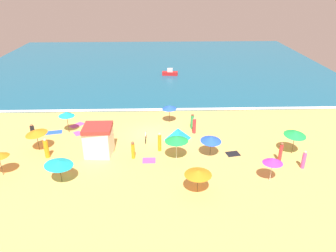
{
  "coord_description": "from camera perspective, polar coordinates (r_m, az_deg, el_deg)",
  "views": [
    {
      "loc": [
        0.84,
        -28.41,
        14.23
      ],
      "look_at": [
        1.73,
        0.19,
        0.8
      ],
      "focal_mm": 33.92,
      "sensor_mm": 36.0,
      "label": 1
    }
  ],
  "objects": [
    {
      "name": "beach_umbrella_6",
      "position": [
        29.63,
        21.91,
        -1.24
      ],
      "size": [
        2.4,
        2.42,
        2.27
      ],
      "color": "#4C3823",
      "rests_on": "ground_plane"
    },
    {
      "name": "beach_tent",
      "position": [
        30.57,
        1.77,
        -1.38
      ],
      "size": [
        2.25,
        2.28,
        1.17
      ],
      "color": "#1999D8",
      "rests_on": "ground_plane"
    },
    {
      "name": "beach_umbrella_4",
      "position": [
        27.51,
        7.75,
        -2.29
      ],
      "size": [
        2.21,
        2.23,
        1.95
      ],
      "color": "#4C3823",
      "rests_on": "ground_plane"
    },
    {
      "name": "beach_umbrella_5",
      "position": [
        32.93,
        -17.79,
        2.07
      ],
      "size": [
        1.86,
        1.85,
        2.25
      ],
      "color": "#4C3823",
      "rests_on": "ground_plane"
    },
    {
      "name": "parked_bicycle",
      "position": [
        30.47,
        -4.0,
        -1.96
      ],
      "size": [
        0.08,
        1.82,
        0.76
      ],
      "color": "black",
      "rests_on": "ground_plane"
    },
    {
      "name": "beach_towel_0",
      "position": [
        33.16,
        -15.92,
        -1.3
      ],
      "size": [
        1.13,
        1.27,
        0.01
      ],
      "color": "#D84CA5",
      "rests_on": "ground_plane"
    },
    {
      "name": "beach_towel_4",
      "position": [
        27.39,
        -3.43,
        -6.2
      ],
      "size": [
        1.12,
        0.97,
        0.01
      ],
      "color": "#D84CA5",
      "rests_on": "ground_plane"
    },
    {
      "name": "beachgoer_0",
      "position": [
        29.34,
        -21.02,
        -3.8
      ],
      "size": [
        0.5,
        0.5,
        1.84
      ],
      "color": "orange",
      "rests_on": "ground_plane"
    },
    {
      "name": "beachgoer_6",
      "position": [
        31.79,
        4.75,
        0.04
      ],
      "size": [
        0.48,
        0.48,
        1.69
      ],
      "color": "red",
      "rests_on": "ground_plane"
    },
    {
      "name": "ocean_water",
      "position": [
        58.17,
        -2.61,
        11.0
      ],
      "size": [
        60.0,
        44.0,
        0.1
      ],
      "primitive_type": "cube",
      "color": "#196084",
      "rests_on": "ground_plane"
    },
    {
      "name": "beach_umbrella_2",
      "position": [
        25.22,
        -19.03,
        -6.26
      ],
      "size": [
        2.33,
        2.31,
        1.99
      ],
      "color": "#4C3823",
      "rests_on": "ground_plane"
    },
    {
      "name": "ground_plane",
      "position": [
        31.79,
        -3.12,
        -1.5
      ],
      "size": [
        60.0,
        60.0,
        0.0
      ],
      "primitive_type": "plane",
      "color": "#EDBC60"
    },
    {
      "name": "beach_umbrella_8",
      "position": [
        22.85,
        5.44,
        -8.32
      ],
      "size": [
        2.25,
        2.24,
        1.87
      ],
      "color": "#4C3823",
      "rests_on": "ground_plane"
    },
    {
      "name": "beach_umbrella_0",
      "position": [
        25.13,
        18.33,
        -5.93
      ],
      "size": [
        2.13,
        2.13,
        2.03
      ],
      "color": "silver",
      "rests_on": "ground_plane"
    },
    {
      "name": "small_boat_0",
      "position": [
        51.16,
        0.36,
        9.53
      ],
      "size": [
        2.51,
        1.18,
        1.1
      ],
      "color": "red",
      "rests_on": "ocean_water"
    },
    {
      "name": "wave_breaker_foam",
      "position": [
        37.48,
        -2.95,
        2.97
      ],
      "size": [
        57.0,
        0.7,
        0.01
      ],
      "primitive_type": "cube",
      "color": "white",
      "rests_on": "ocean_water"
    },
    {
      "name": "beachgoer_3",
      "position": [
        27.47,
        -6.31,
        -4.31
      ],
      "size": [
        0.42,
        0.42,
        1.61
      ],
      "color": "orange",
      "rests_on": "ground_plane"
    },
    {
      "name": "beach_towel_3",
      "position": [
        34.13,
        -19.83,
        -1.09
      ],
      "size": [
        1.79,
        1.23,
        0.01
      ],
      "color": "blue",
      "rests_on": "ground_plane"
    },
    {
      "name": "lifeguard_cabana",
      "position": [
        28.34,
        -12.36,
        -2.47
      ],
      "size": [
        2.42,
        2.35,
        2.71
      ],
      "color": "white",
      "rests_on": "ground_plane"
    },
    {
      "name": "beach_towel_2",
      "position": [
        28.89,
        11.58,
        -4.93
      ],
      "size": [
        1.35,
        1.16,
        0.01
      ],
      "color": "black",
      "rests_on": "ground_plane"
    },
    {
      "name": "beachgoer_2",
      "position": [
        28.41,
        19.58,
        -4.46
      ],
      "size": [
        0.41,
        0.41,
        1.82
      ],
      "color": "red",
      "rests_on": "ground_plane"
    },
    {
      "name": "beachgoer_7",
      "position": [
        28.23,
        23.21,
        -5.6
      ],
      "size": [
        0.41,
        0.41,
        1.61
      ],
      "color": "#D84CA5",
      "rests_on": "ground_plane"
    },
    {
      "name": "beach_umbrella_7",
      "position": [
        26.67,
        1.55,
        -2.3
      ],
      "size": [
        2.7,
        2.69,
        2.19
      ],
      "color": "silver",
      "rests_on": "ground_plane"
    },
    {
      "name": "beach_umbrella_1",
      "position": [
        30.44,
        -22.62,
        -1.04
      ],
      "size": [
        2.61,
        2.6,
        2.06
      ],
      "color": "#4C3823",
      "rests_on": "ground_plane"
    },
    {
      "name": "beach_towel_1",
      "position": [
        35.06,
        -16.02,
        0.16
      ],
      "size": [
        1.67,
        1.79,
        0.01
      ],
      "color": "#D84CA5",
      "rests_on": "ground_plane"
    },
    {
      "name": "beachgoer_5",
      "position": [
        28.45,
        -1.53,
        -2.9
      ],
      "size": [
        0.45,
        0.45,
        1.79
      ],
      "color": "orange",
      "rests_on": "ground_plane"
    },
    {
      "name": "beachgoer_1",
      "position": [
        34.77,
        -23.23,
        -0.45
      ],
      "size": [
        0.51,
        0.51,
        0.93
      ],
      "color": "black",
      "rests_on": "ground_plane"
    },
    {
      "name": "beach_umbrella_9",
      "position": [
        33.7,
        0.25,
        3.39
      ],
      "size": [
        2.16,
        2.16,
        1.97
      ],
      "color": "#4C3823",
      "rests_on": "ground_plane"
    },
    {
      "name": "beachgoer_4",
      "position": [
        32.81,
        4.4,
        0.8
      ],
      "size": [
        0.41,
        0.41,
        1.61
      ],
      "color": "green",
      "rests_on": "ground_plane"
    }
  ]
}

